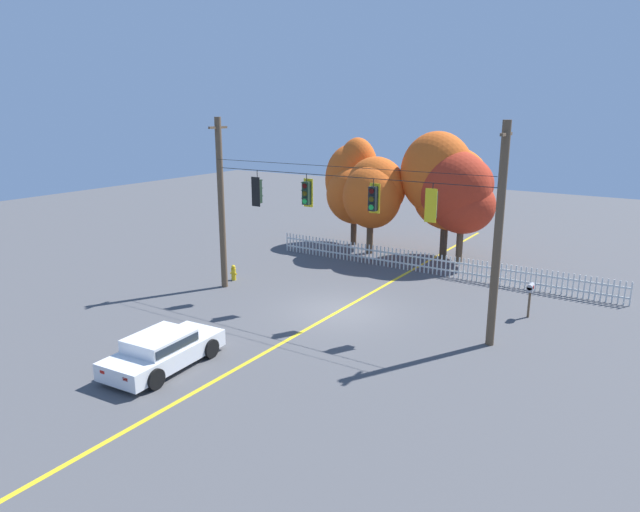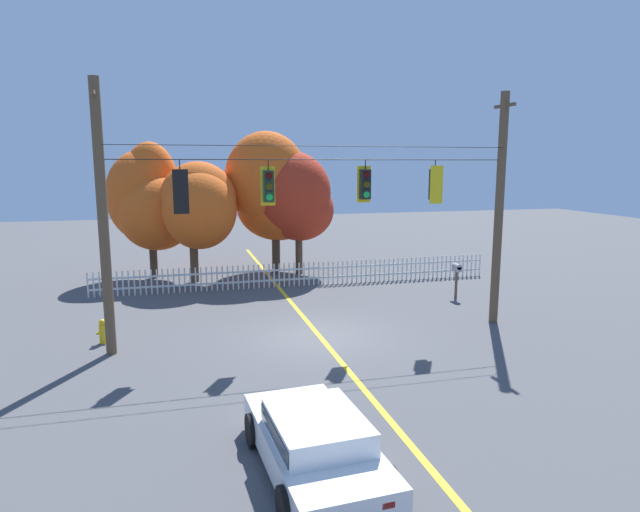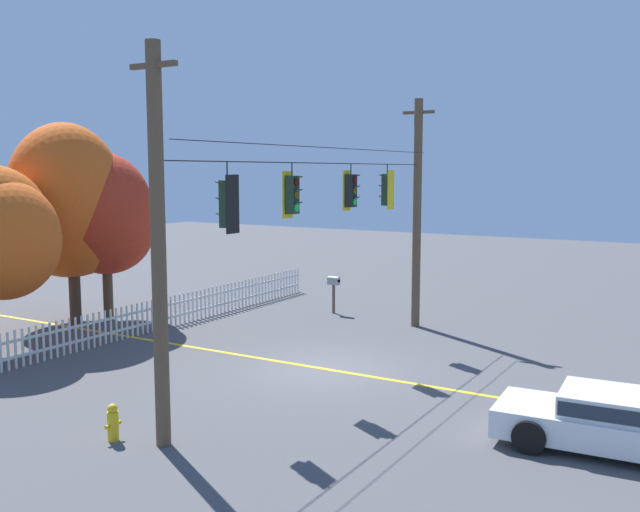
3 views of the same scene
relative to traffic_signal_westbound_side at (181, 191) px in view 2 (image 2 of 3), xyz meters
The scene contains 15 objects.
ground 6.13m from the traffic_signal_westbound_side, ahead, with size 80.00×80.00×0.00m, color #4C4C4F.
lane_centerline_stripe 6.13m from the traffic_signal_westbound_side, ahead, with size 0.16×36.00×0.01m, color gold.
signal_support_span 4.11m from the traffic_signal_westbound_side, ahead, with size 12.61×1.10×7.66m.
traffic_signal_westbound_side is the anchor object (origin of this frame).
traffic_signal_northbound_secondary 2.51m from the traffic_signal_westbound_side, ahead, with size 0.43×0.38×1.35m.
traffic_signal_northbound_primary 5.51m from the traffic_signal_westbound_side, ahead, with size 0.43×0.38×1.31m.
traffic_signal_southbound_primary 7.85m from the traffic_signal_westbound_side, ahead, with size 0.43×0.38×1.37m.
white_picket_fence 9.69m from the traffic_signal_westbound_side, 54.52° to the left, with size 17.73×0.06×1.05m.
autumn_maple_near_fence 10.86m from the traffic_signal_westbound_side, 97.21° to the left, with size 4.05×3.81×6.37m.
autumn_maple_mid 9.14m from the traffic_signal_westbound_side, 84.67° to the left, with size 3.40×3.35×5.47m.
autumn_oak_far_east 11.28m from the traffic_signal_westbound_side, 65.98° to the left, with size 4.76×4.28×6.88m.
autumn_maple_far_west 11.20m from the traffic_signal_westbound_side, 61.73° to the left, with size 4.06×3.84×5.95m.
parked_car 8.68m from the traffic_signal_westbound_side, 74.75° to the right, with size 2.09×4.15×1.15m.
fire_hydrant 4.99m from the traffic_signal_westbound_side, 157.35° to the left, with size 0.38×0.22×0.75m.
roadside_mailbox 11.77m from the traffic_signal_westbound_side, 18.13° to the left, with size 0.25×0.44×1.39m.
Camera 2 is at (-4.19, -16.00, 5.39)m, focal length 30.69 mm.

